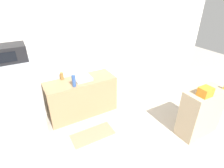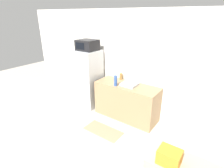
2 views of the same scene
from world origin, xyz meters
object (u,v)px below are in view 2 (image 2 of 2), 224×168
bottle_tall (116,81)px  bottle_short (121,76)px  refrigerator (89,79)px  microwave (87,45)px  basket (169,157)px

bottle_tall → bottle_short: bearing=107.1°
refrigerator → microwave: (-0.00, -0.00, 0.93)m
microwave → bottle_tall: bearing=-8.3°
refrigerator → bottle_short: bearing=19.0°
microwave → basket: microwave is taller
microwave → refrigerator: bearing=72.4°
microwave → basket: size_ratio=2.23×
bottle_tall → basket: bearing=-42.5°
refrigerator → basket: bearing=-32.9°
refrigerator → bottle_short: refrigerator is taller
basket → refrigerator: bearing=147.1°
microwave → bottle_tall: 1.23m
microwave → bottle_short: (0.86, 0.30, -0.76)m
bottle_short → bottle_tall: bearing=-72.9°
refrigerator → microwave: 0.93m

